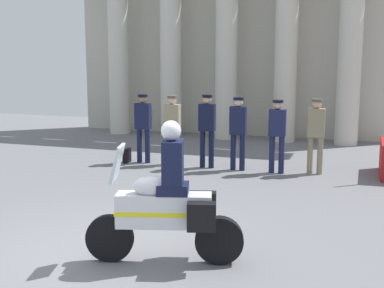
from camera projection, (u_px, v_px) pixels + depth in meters
name	position (u px, v px, depth m)	size (l,w,h in m)	color
ground_plane	(95.00, 254.00, 7.31)	(28.00, 28.00, 0.00)	slate
colonnade_backdrop	(230.00, 41.00, 17.13)	(10.89, 1.54, 5.77)	beige
officer_in_row_0	(143.00, 123.00, 13.23)	(0.39, 0.24, 1.72)	#141938
officer_in_row_1	(172.00, 124.00, 13.00)	(0.39, 0.24, 1.72)	gray
officer_in_row_2	(207.00, 125.00, 12.64)	(0.39, 0.24, 1.76)	black
officer_in_row_3	(238.00, 128.00, 12.38)	(0.39, 0.24, 1.73)	#141938
officer_in_row_4	(277.00, 130.00, 12.07)	(0.39, 0.24, 1.69)	#191E42
officer_in_row_5	(316.00, 130.00, 11.98)	(0.39, 0.24, 1.72)	#847A5B
motorcycle_with_rider	(169.00, 205.00, 6.89)	(2.05, 0.88, 1.90)	black
briefcase_on_ground	(127.00, 155.00, 13.39)	(0.10, 0.32, 0.36)	black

